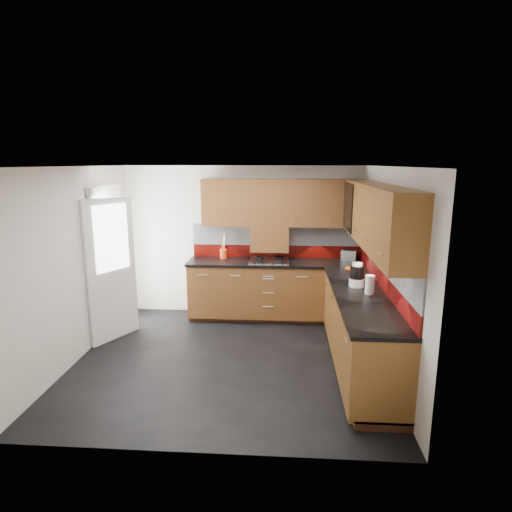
# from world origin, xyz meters

# --- Properties ---
(room) EXTENTS (4.00, 3.80, 2.64)m
(room) POSITION_xyz_m (0.00, 0.00, 1.50)
(room) COLOR black
(base_cabinets) EXTENTS (2.70, 3.20, 0.95)m
(base_cabinets) POSITION_xyz_m (1.07, 0.72, 0.44)
(base_cabinets) COLOR #562913
(base_cabinets) RESTS_ON room
(countertop) EXTENTS (2.72, 3.22, 0.04)m
(countertop) POSITION_xyz_m (1.05, 0.70, 0.92)
(countertop) COLOR black
(countertop) RESTS_ON base_cabinets
(backsplash) EXTENTS (2.70, 3.20, 0.54)m
(backsplash) POSITION_xyz_m (1.28, 0.93, 1.21)
(backsplash) COLOR maroon
(backsplash) RESTS_ON countertop
(upper_cabinets) EXTENTS (2.50, 3.20, 0.72)m
(upper_cabinets) POSITION_xyz_m (1.23, 0.78, 1.84)
(upper_cabinets) COLOR #562913
(upper_cabinets) RESTS_ON room
(extractor_hood) EXTENTS (0.60, 0.33, 0.40)m
(extractor_hood) POSITION_xyz_m (0.45, 1.64, 1.28)
(extractor_hood) COLOR #562913
(extractor_hood) RESTS_ON room
(glass_cabinet) EXTENTS (0.32, 0.80, 0.66)m
(glass_cabinet) POSITION_xyz_m (1.71, 1.07, 1.87)
(glass_cabinet) COLOR black
(glass_cabinet) RESTS_ON room
(back_door) EXTENTS (0.42, 1.19, 2.04)m
(back_door) POSITION_xyz_m (-1.78, 0.75, 1.03)
(back_door) COLOR white
(back_door) RESTS_ON room
(gas_hob) EXTENTS (0.61, 0.53, 0.05)m
(gas_hob) POSITION_xyz_m (0.45, 1.47, 0.96)
(gas_hob) COLOR silver
(gas_hob) RESTS_ON countertop
(utensil_pot) EXTENTS (0.12, 0.12, 0.42)m
(utensil_pot) POSITION_xyz_m (-0.29, 1.65, 1.04)
(utensil_pot) COLOR red
(utensil_pot) RESTS_ON countertop
(toaster) EXTENTS (0.26, 0.21, 0.17)m
(toaster) POSITION_xyz_m (1.70, 1.64, 1.02)
(toaster) COLOR silver
(toaster) RESTS_ON countertop
(food_processor) EXTENTS (0.18, 0.18, 0.30)m
(food_processor) POSITION_xyz_m (1.58, 0.19, 1.08)
(food_processor) COLOR white
(food_processor) RESTS_ON countertop
(paper_towel) EXTENTS (0.12, 0.12, 0.22)m
(paper_towel) POSITION_xyz_m (1.68, -0.12, 1.05)
(paper_towel) COLOR white
(paper_towel) RESTS_ON countertop
(orange_cloth) EXTENTS (0.19, 0.17, 0.02)m
(orange_cloth) POSITION_xyz_m (1.65, 1.08, 0.95)
(orange_cloth) COLOR #D55717
(orange_cloth) RESTS_ON countertop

